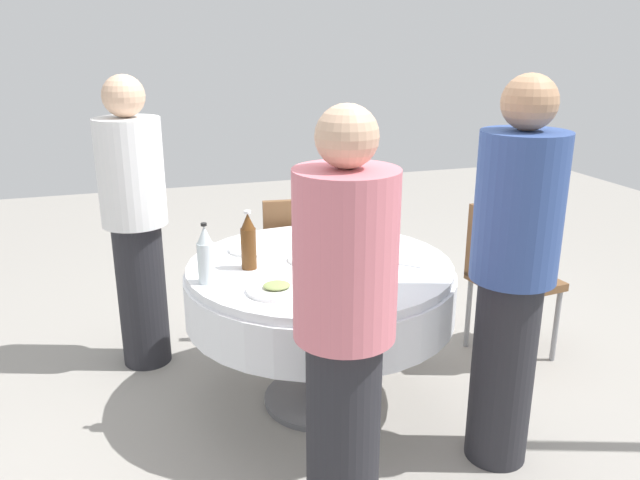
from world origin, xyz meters
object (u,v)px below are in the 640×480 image
bottle_brown_north (248,242)px  wine_glass_outer (359,251)px  person_north (135,221)px  plate_west (311,259)px  plate_near (253,249)px  dining_table (320,293)px  bottle_clear_left (378,217)px  chair_inner (296,253)px  wine_glass_south (371,276)px  bottle_clear_south (206,256)px  plate_front (277,289)px  bottle_clear_rear (367,225)px  person_left (512,273)px  person_rear (344,333)px  chair_mid (505,271)px

bottle_brown_north → wine_glass_outer: 0.50m
wine_glass_outer → person_north: person_north is taller
wine_glass_outer → plate_west: 0.30m
plate_near → dining_table: bearing=-46.6°
bottle_clear_left → chair_inner: size_ratio=0.35×
wine_glass_south → plate_near: bearing=113.0°
bottle_clear_south → person_north: 0.83m
bottle_brown_north → plate_front: bottle_brown_north is taller
bottle_clear_left → plate_front: 0.80m
bottle_clear_rear → wine_glass_outer: size_ratio=1.86×
dining_table → wine_glass_outer: size_ratio=8.78×
plate_front → person_north: size_ratio=0.16×
plate_west → person_left: size_ratio=0.13×
bottle_clear_rear → chair_inner: (-0.19, 0.67, -0.35)m
plate_front → plate_near: bearing=88.4°
bottle_clear_south → dining_table: bearing=9.4°
bottle_brown_north → plate_near: 0.28m
dining_table → person_rear: size_ratio=0.81×
plate_west → person_rear: person_rear is taller
dining_table → chair_inner: 0.80m
person_rear → person_left: (0.79, 0.23, 0.04)m
bottle_clear_left → chair_inner: bearing=114.0°
chair_inner → plate_near: bearing=-117.7°
person_left → wine_glass_south: bearing=-59.9°
bottle_clear_rear → person_left: person_left is taller
bottle_brown_north → chair_inner: bearing=60.7°
bottle_clear_rear → chair_inner: bearing=105.5°
plate_near → bottle_clear_south: bearing=-127.4°
bottle_clear_left → plate_near: 0.65m
bottle_brown_north → wine_glass_south: size_ratio=1.88×
bottle_clear_south → plate_front: (0.26, -0.18, -0.11)m
person_rear → wine_glass_outer: bearing=-102.3°
bottle_clear_left → bottle_brown_north: bearing=-167.4°
bottle_clear_rear → plate_front: 0.70m
bottle_clear_left → chair_mid: (0.75, -0.05, -0.36)m
dining_table → wine_glass_south: wine_glass_south is taller
bottle_clear_south → chair_mid: bearing=7.9°
bottle_brown_north → bottle_clear_south: 0.24m
person_rear → chair_inner: bearing=-87.5°
wine_glass_south → person_north: person_north is taller
person_north → dining_table: bearing=-90.0°
bottle_clear_left → plate_near: bearing=171.9°
plate_front → person_rear: size_ratio=0.16×
dining_table → plate_front: 0.42m
bottle_clear_south → plate_west: bearing=15.0°
plate_near → chair_mid: 1.40m
bottle_clear_left → bottle_clear_south: size_ratio=1.13×
bottle_clear_south → wine_glass_outer: size_ratio=1.85×
bottle_brown_north → plate_near: (0.07, 0.25, -0.12)m
plate_near → person_rear: person_rear is taller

